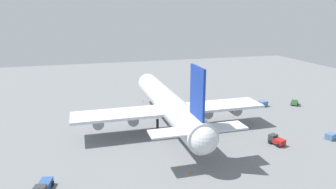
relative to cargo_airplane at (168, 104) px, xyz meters
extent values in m
plane|color=slate|center=(0.02, 0.00, -6.79)|extent=(234.30, 234.30, 0.00)
cylinder|color=silver|center=(0.02, 0.00, 0.13)|extent=(52.38, 6.77, 6.77)
sphere|color=silver|center=(26.21, 0.00, 0.13)|extent=(6.63, 6.63, 6.63)
sphere|color=silver|center=(-26.17, 0.00, 0.13)|extent=(5.75, 5.75, 5.75)
cube|color=#19389E|center=(-21.98, 0.00, 8.93)|extent=(7.33, 0.50, 10.83)
cube|color=silver|center=(-23.03, -5.38, 1.14)|extent=(4.71, 10.16, 0.36)
cube|color=silver|center=(-23.03, 5.38, 1.14)|extent=(4.71, 10.16, 0.36)
cube|color=silver|center=(-2.60, -14.13, -0.89)|extent=(8.90, 24.19, 0.70)
cube|color=silver|center=(-2.60, 14.13, -0.89)|extent=(8.90, 24.19, 0.70)
cylinder|color=gray|center=(-1.60, -10.50, -2.66)|extent=(5.42, 2.84, 2.84)
cylinder|color=gray|center=(-1.60, -19.45, -2.66)|extent=(5.42, 2.84, 2.84)
cylinder|color=gray|center=(-1.60, 10.50, -2.66)|extent=(5.42, 2.84, 2.84)
cylinder|color=gray|center=(-1.60, 19.45, -2.66)|extent=(5.42, 2.84, 2.84)
cylinder|color=black|center=(16.78, 0.00, -5.02)|extent=(0.70, 0.70, 3.53)
cylinder|color=black|center=(-2.60, -3.72, -5.02)|extent=(0.70, 0.70, 3.53)
cylinder|color=black|center=(-2.60, 3.72, -5.02)|extent=(0.70, 0.70, 3.53)
cube|color=#4C8C4C|center=(7.26, -47.59, -5.40)|extent=(2.23, 2.28, 1.93)
cube|color=#4C8C4C|center=(8.72, -48.86, -5.74)|extent=(3.13, 3.06, 1.25)
cylinder|color=black|center=(7.98, -46.87, -6.37)|extent=(0.82, 0.77, 0.85)
cylinder|color=black|center=(6.64, -48.40, -6.37)|extent=(0.82, 0.77, 0.85)
cylinder|color=black|center=(9.79, -48.44, -6.37)|extent=(0.82, 0.77, 0.85)
cylinder|color=black|center=(8.45, -49.98, -6.37)|extent=(0.82, 0.77, 0.85)
cube|color=#2D5193|center=(-24.15, 30.61, -5.82)|extent=(3.84, 2.80, 0.99)
cylinder|color=black|center=(-23.14, 31.51, -6.32)|extent=(0.99, 0.49, 0.95)
cylinder|color=black|center=(-23.66, 29.35, -6.32)|extent=(0.99, 0.49, 0.95)
cube|color=#333338|center=(-17.83, -22.09, -5.44)|extent=(2.01, 2.37, 1.77)
cube|color=#B21E19|center=(-19.68, -22.67, -5.73)|extent=(2.91, 2.66, 1.19)
cylinder|color=black|center=(-17.50, -23.14, -6.33)|extent=(0.97, 0.55, 0.93)
cylinder|color=black|center=(-18.16, -21.04, -6.33)|extent=(0.97, 0.55, 0.93)
cylinder|color=black|center=(-19.80, -23.86, -6.33)|extent=(0.97, 0.55, 0.93)
cylinder|color=black|center=(-20.46, -21.76, -6.33)|extent=(0.97, 0.55, 0.93)
cube|color=#4C729E|center=(9.92, -36.95, -5.89)|extent=(2.80, 3.10, 1.80)
cube|color=#4C729E|center=(-19.95, -37.76, -5.98)|extent=(2.64, 3.10, 1.63)
cone|color=orange|center=(26.38, 1.90, -6.46)|extent=(0.46, 0.46, 0.66)
cone|color=orange|center=(-26.34, 2.72, -6.50)|extent=(0.41, 0.41, 0.59)
camera|label=1|loc=(-79.59, 22.73, 25.22)|focal=33.21mm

